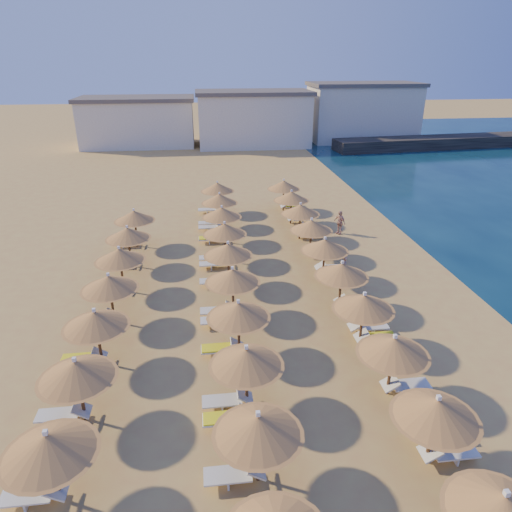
{
  "coord_description": "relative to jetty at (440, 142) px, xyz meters",
  "views": [
    {
      "loc": [
        -4.26,
        -19.31,
        11.68
      ],
      "look_at": [
        -1.4,
        4.0,
        1.3
      ],
      "focal_mm": 32.0,
      "sensor_mm": 36.0,
      "label": 1
    }
  ],
  "objects": [
    {
      "name": "ground",
      "position": [
        -28.5,
        -40.42,
        -0.75
      ],
      "size": [
        220.0,
        220.0,
        0.0
      ],
      "primitive_type": "plane",
      "color": "tan",
      "rests_on": "ground"
    },
    {
      "name": "jetty",
      "position": [
        0.0,
        0.0,
        0.0
      ],
      "size": [
        30.24,
        6.81,
        1.5
      ],
      "primitive_type": "cube",
      "rotation": [
        0.0,
        0.0,
        0.09
      ],
      "color": "black",
      "rests_on": "ground"
    },
    {
      "name": "beachgoer_c",
      "position": [
        -23.19,
        -30.27,
        0.1
      ],
      "size": [
        0.87,
        1.07,
        1.7
      ],
      "primitive_type": "imported",
      "rotation": [
        0.0,
        0.0,
        -1.03
      ],
      "color": "tan",
      "rests_on": "ground"
    },
    {
      "name": "parasol_row_inland",
      "position": [
        -37.18,
        -40.45,
        1.33
      ],
      "size": [
        2.67,
        21.76,
        2.62
      ],
      "color": "brown",
      "rests_on": "ground"
    },
    {
      "name": "parasol_row_east",
      "position": [
        -26.2,
        -40.45,
        1.33
      ],
      "size": [
        2.67,
        34.49,
        2.62
      ],
      "color": "brown",
      "rests_on": "ground"
    },
    {
      "name": "beachgoer_a",
      "position": [
        -25.17,
        -37.66,
        0.02
      ],
      "size": [
        0.39,
        0.58,
        1.54
      ],
      "primitive_type": "imported",
      "rotation": [
        0.0,
        0.0,
        -1.62
      ],
      "color": "tan",
      "rests_on": "ground"
    },
    {
      "name": "parasol_row_west",
      "position": [
        -31.51,
        -40.45,
        1.33
      ],
      "size": [
        2.67,
        34.49,
        2.62
      ],
      "color": "brown",
      "rests_on": "ground"
    },
    {
      "name": "hotel_blocks",
      "position": [
        -23.85,
        6.43,
        2.95
      ],
      "size": [
        47.74,
        10.73,
        8.1
      ],
      "color": "white",
      "rests_on": "ground"
    },
    {
      "name": "loungers",
      "position": [
        -30.38,
        -40.51,
        -0.41
      ],
      "size": [
        14.21,
        33.38,
        0.66
      ],
      "color": "silver",
      "rests_on": "ground"
    }
  ]
}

